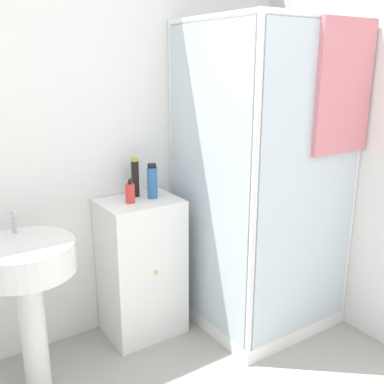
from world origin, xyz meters
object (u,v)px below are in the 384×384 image
Objects in this scene: shampoo_bottle_tall_black at (135,177)px; shampoo_bottle_blue at (152,182)px; soap_dispenser at (130,193)px; sink at (27,277)px.

shampoo_bottle_tall_black reaches higher than shampoo_bottle_blue.
shampoo_bottle_tall_black is (0.09, 0.10, 0.06)m from soap_dispenser.
sink is 0.73m from soap_dispenser.
shampoo_bottle_blue is at bearing -53.73° from shampoo_bottle_tall_black.
soap_dispenser is (0.65, 0.16, 0.29)m from sink.
shampoo_bottle_blue is (0.15, 0.01, 0.04)m from soap_dispenser.
sink is 6.60× the size of soap_dispenser.
soap_dispenser is at bearing -130.53° from shampoo_bottle_tall_black.
shampoo_bottle_tall_black is 0.11m from shampoo_bottle_blue.
shampoo_bottle_blue reaches higher than soap_dispenser.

